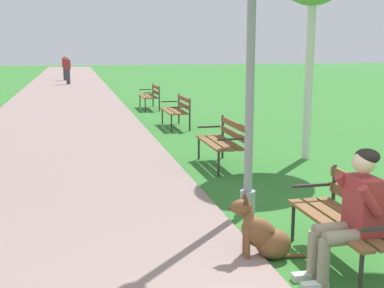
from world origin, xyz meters
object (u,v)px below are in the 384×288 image
(park_bench_mid, at_px, (224,139))
(lamp_post_near, at_px, (251,43))
(park_bench_far, at_px, (177,108))
(pedestrian_further_distant, at_px, (65,68))
(person_seated_on_near_bench, at_px, (352,211))
(park_bench_furthest, at_px, (151,94))
(pedestrian_distant, at_px, (68,70))
(dog_brown, at_px, (264,235))
(park_bench_near, at_px, (351,215))

(park_bench_mid, relative_size, lamp_post_near, 0.35)
(park_bench_far, bearing_deg, pedestrian_further_distant, 98.94)
(person_seated_on_near_bench, bearing_deg, pedestrian_further_distant, 95.61)
(park_bench_furthest, height_order, pedestrian_further_distant, pedestrian_further_distant)
(person_seated_on_near_bench, distance_m, pedestrian_distant, 26.19)
(dog_brown, xyz_separation_m, pedestrian_further_distant, (-2.33, 29.12, 0.58))
(park_bench_mid, xyz_separation_m, lamp_post_near, (-0.45, -2.58, 1.68))
(park_bench_near, relative_size, pedestrian_further_distant, 0.91)
(pedestrian_distant, bearing_deg, park_bench_mid, -82.30)
(park_bench_mid, height_order, dog_brown, park_bench_mid)
(park_bench_near, height_order, park_bench_mid, same)
(park_bench_near, relative_size, pedestrian_distant, 0.91)
(park_bench_near, relative_size, park_bench_mid, 1.00)
(park_bench_furthest, relative_size, lamp_post_near, 0.35)
(park_bench_furthest, bearing_deg, park_bench_far, -88.83)
(park_bench_mid, xyz_separation_m, park_bench_far, (0.10, 4.68, 0.00))
(pedestrian_distant, distance_m, pedestrian_further_distant, 3.71)
(park_bench_near, distance_m, park_bench_far, 8.99)
(park_bench_mid, bearing_deg, park_bench_far, 88.80)
(park_bench_far, xyz_separation_m, pedestrian_further_distant, (-3.21, 20.42, 0.33))
(park_bench_furthest, bearing_deg, dog_brown, -93.53)
(park_bench_far, relative_size, park_bench_furthest, 1.00)
(park_bench_furthest, height_order, pedestrian_distant, pedestrian_distant)
(park_bench_mid, bearing_deg, pedestrian_distant, 97.70)
(park_bench_mid, distance_m, dog_brown, 4.10)
(dog_brown, bearing_deg, park_bench_mid, 78.93)
(person_seated_on_near_bench, bearing_deg, park_bench_mid, 87.66)
(park_bench_near, distance_m, pedestrian_distant, 25.87)
(park_bench_mid, xyz_separation_m, pedestrian_distant, (-2.89, 21.40, 0.33))
(park_bench_furthest, bearing_deg, pedestrian_further_distant, 100.93)
(park_bench_near, xyz_separation_m, person_seated_on_near_bench, (-0.21, -0.34, 0.17))
(park_bench_near, height_order, person_seated_on_near_bench, person_seated_on_near_bench)
(park_bench_furthest, xyz_separation_m, pedestrian_distant, (-2.90, 12.49, 0.33))
(park_bench_near, height_order, dog_brown, park_bench_near)
(lamp_post_near, bearing_deg, person_seated_on_near_bench, -82.83)
(park_bench_mid, bearing_deg, pedestrian_further_distant, 97.07)
(park_bench_near, relative_size, dog_brown, 1.81)
(dog_brown, bearing_deg, lamp_post_near, 76.87)
(person_seated_on_near_bench, relative_size, pedestrian_further_distant, 0.76)
(park_bench_near, height_order, pedestrian_distant, pedestrian_distant)
(park_bench_far, relative_size, dog_brown, 1.81)
(park_bench_furthest, relative_size, person_seated_on_near_bench, 1.20)
(park_bench_far, xyz_separation_m, person_seated_on_near_bench, (-0.29, -9.33, 0.17))
(pedestrian_distant, bearing_deg, pedestrian_further_distant, 93.44)
(person_seated_on_near_bench, distance_m, lamp_post_near, 2.58)
(pedestrian_distant, height_order, pedestrian_further_distant, same)
(person_seated_on_near_bench, bearing_deg, lamp_post_near, 97.17)
(person_seated_on_near_bench, xyz_separation_m, pedestrian_further_distant, (-2.92, 29.75, 0.16))
(park_bench_far, xyz_separation_m, pedestrian_distant, (-2.99, 16.72, 0.33))
(lamp_post_near, xyz_separation_m, pedestrian_further_distant, (-2.66, 27.68, -1.35))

